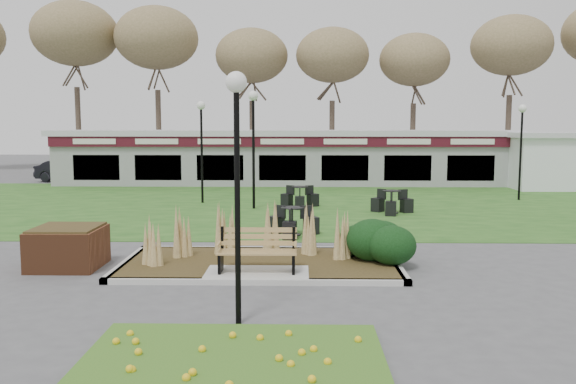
{
  "coord_description": "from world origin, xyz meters",
  "views": [
    {
      "loc": [
        0.92,
        -12.58,
        3.31
      ],
      "look_at": [
        0.62,
        2.0,
        1.64
      ],
      "focal_mm": 38.0,
      "sensor_mm": 36.0,
      "label": 1
    }
  ],
  "objects_px": {
    "brick_planter": "(68,247)",
    "lamp_post_near_right": "(237,142)",
    "bistro_set_a": "(292,226)",
    "car_silver": "(114,161)",
    "lamp_post_far_right": "(522,131)",
    "car_black": "(70,171)",
    "lamp_post_mid_right": "(201,129)",
    "park_bench": "(257,250)",
    "bistro_set_c": "(392,206)",
    "bistro_set_b": "(300,200)",
    "lamp_post_mid_left": "(253,123)",
    "service_hut": "(553,160)",
    "food_pavilion": "(283,157)"
  },
  "relations": [
    {
      "from": "service_hut",
      "to": "car_black",
      "type": "relative_size",
      "value": 1.15
    },
    {
      "from": "lamp_post_near_right",
      "to": "lamp_post_mid_left",
      "type": "distance_m",
      "value": 13.46
    },
    {
      "from": "food_pavilion",
      "to": "bistro_set_c",
      "type": "relative_size",
      "value": 15.97
    },
    {
      "from": "lamp_post_far_right",
      "to": "bistro_set_c",
      "type": "xyz_separation_m",
      "value": [
        -6.02,
        -3.98,
        -2.66
      ]
    },
    {
      "from": "lamp_post_mid_right",
      "to": "park_bench",
      "type": "bearing_deg",
      "value": -75.46
    },
    {
      "from": "park_bench",
      "to": "service_hut",
      "type": "xyz_separation_m",
      "value": [
        13.5,
        17.75,
        0.86
      ]
    },
    {
      "from": "bistro_set_b",
      "to": "bistro_set_c",
      "type": "xyz_separation_m",
      "value": [
        3.35,
        -1.51,
        0.01
      ]
    },
    {
      "from": "bistro_set_a",
      "to": "car_silver",
      "type": "relative_size",
      "value": 0.34
    },
    {
      "from": "lamp_post_mid_left",
      "to": "car_silver",
      "type": "xyz_separation_m",
      "value": [
        -10.4,
        16.42,
        -2.49
      ]
    },
    {
      "from": "food_pavilion",
      "to": "car_silver",
      "type": "distance_m",
      "value": 13.3
    },
    {
      "from": "food_pavilion",
      "to": "lamp_post_mid_right",
      "type": "xyz_separation_m",
      "value": [
        -3.12,
        -7.69,
        1.56
      ]
    },
    {
      "from": "lamp_post_near_right",
      "to": "car_black",
      "type": "distance_m",
      "value": 26.74
    },
    {
      "from": "lamp_post_mid_right",
      "to": "lamp_post_mid_left",
      "type": "bearing_deg",
      "value": -36.86
    },
    {
      "from": "car_black",
      "to": "service_hut",
      "type": "bearing_deg",
      "value": -80.78
    },
    {
      "from": "service_hut",
      "to": "lamp_post_mid_left",
      "type": "relative_size",
      "value": 0.98
    },
    {
      "from": "lamp_post_mid_left",
      "to": "bistro_set_c",
      "type": "bearing_deg",
      "value": -12.43
    },
    {
      "from": "food_pavilion",
      "to": "lamp_post_mid_right",
      "type": "bearing_deg",
      "value": -112.06
    },
    {
      "from": "lamp_post_mid_left",
      "to": "bistro_set_a",
      "type": "bearing_deg",
      "value": -74.43
    },
    {
      "from": "lamp_post_near_right",
      "to": "lamp_post_mid_right",
      "type": "distance_m",
      "value": 15.42
    },
    {
      "from": "brick_planter",
      "to": "car_black",
      "type": "height_order",
      "value": "car_black"
    },
    {
      "from": "lamp_post_mid_left",
      "to": "car_silver",
      "type": "height_order",
      "value": "lamp_post_mid_left"
    },
    {
      "from": "service_hut",
      "to": "lamp_post_far_right",
      "type": "height_order",
      "value": "lamp_post_far_right"
    },
    {
      "from": "park_bench",
      "to": "lamp_post_mid_left",
      "type": "height_order",
      "value": "lamp_post_mid_left"
    },
    {
      "from": "bistro_set_c",
      "to": "car_silver",
      "type": "relative_size",
      "value": 0.33
    },
    {
      "from": "bistro_set_c",
      "to": "service_hut",
      "type": "bearing_deg",
      "value": 42.75
    },
    {
      "from": "park_bench",
      "to": "lamp_post_far_right",
      "type": "height_order",
      "value": "lamp_post_far_right"
    },
    {
      "from": "lamp_post_near_right",
      "to": "lamp_post_far_right",
      "type": "relative_size",
      "value": 1.01
    },
    {
      "from": "park_bench",
      "to": "service_hut",
      "type": "relative_size",
      "value": 0.39
    },
    {
      "from": "bistro_set_b",
      "to": "lamp_post_far_right",
      "type": "bearing_deg",
      "value": 14.79
    },
    {
      "from": "service_hut",
      "to": "lamp_post_near_right",
      "type": "distance_m",
      "value": 24.94
    },
    {
      "from": "food_pavilion",
      "to": "lamp_post_far_right",
      "type": "bearing_deg",
      "value": -32.44
    },
    {
      "from": "lamp_post_mid_left",
      "to": "car_black",
      "type": "height_order",
      "value": "lamp_post_mid_left"
    },
    {
      "from": "lamp_post_near_right",
      "to": "food_pavilion",
      "type": "bearing_deg",
      "value": 89.76
    },
    {
      "from": "lamp_post_near_right",
      "to": "bistro_set_c",
      "type": "relative_size",
      "value": 2.67
    },
    {
      "from": "car_black",
      "to": "lamp_post_near_right",
      "type": "bearing_deg",
      "value": -137.64
    },
    {
      "from": "food_pavilion",
      "to": "car_black",
      "type": "relative_size",
      "value": 6.43
    },
    {
      "from": "brick_planter",
      "to": "lamp_post_near_right",
      "type": "distance_m",
      "value": 6.31
    },
    {
      "from": "park_bench",
      "to": "bistro_set_b",
      "type": "relative_size",
      "value": 1.11
    },
    {
      "from": "lamp_post_mid_left",
      "to": "service_hut",
      "type": "bearing_deg",
      "value": 27.32
    },
    {
      "from": "bistro_set_b",
      "to": "car_black",
      "type": "relative_size",
      "value": 0.4
    },
    {
      "from": "lamp_post_far_right",
      "to": "bistro_set_c",
      "type": "relative_size",
      "value": 2.64
    },
    {
      "from": "lamp_post_mid_right",
      "to": "lamp_post_far_right",
      "type": "relative_size",
      "value": 1.03
    },
    {
      "from": "brick_planter",
      "to": "bistro_set_c",
      "type": "relative_size",
      "value": 0.97
    },
    {
      "from": "bistro_set_b",
      "to": "bistro_set_c",
      "type": "bearing_deg",
      "value": -24.31
    },
    {
      "from": "park_bench",
      "to": "brick_planter",
      "type": "height_order",
      "value": "park_bench"
    },
    {
      "from": "lamp_post_far_right",
      "to": "car_black",
      "type": "bearing_deg",
      "value": 161.19
    },
    {
      "from": "food_pavilion",
      "to": "service_hut",
      "type": "bearing_deg",
      "value": -8.27
    },
    {
      "from": "bistro_set_a",
      "to": "bistro_set_b",
      "type": "height_order",
      "value": "bistro_set_a"
    },
    {
      "from": "food_pavilion",
      "to": "bistro_set_b",
      "type": "bearing_deg",
      "value": -84.27
    },
    {
      "from": "lamp_post_near_right",
      "to": "bistro_set_a",
      "type": "bearing_deg",
      "value": 84.29
    }
  ]
}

